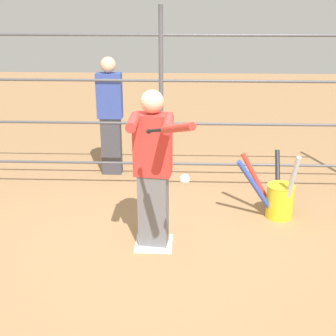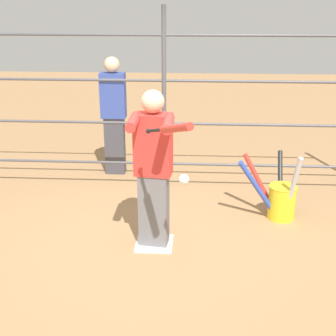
{
  "view_description": "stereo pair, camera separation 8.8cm",
  "coord_description": "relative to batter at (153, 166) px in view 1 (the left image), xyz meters",
  "views": [
    {
      "loc": [
        -0.34,
        4.52,
        2.58
      ],
      "look_at": [
        -0.17,
        0.24,
        0.99
      ],
      "focal_mm": 50.0,
      "sensor_mm": 36.0,
      "label": 1
    },
    {
      "loc": [
        -0.43,
        4.52,
        2.58
      ],
      "look_at": [
        -0.17,
        0.24,
        0.99
      ],
      "focal_mm": 50.0,
      "sensor_mm": 36.0,
      "label": 2
    }
  ],
  "objects": [
    {
      "name": "bat_bucket",
      "position": [
        -1.47,
        -0.77,
        -0.67
      ],
      "size": [
        0.75,
        0.9,
        0.87
      ],
      "color": "yellow",
      "rests_on": "ground"
    },
    {
      "name": "baseball_bat_swinging",
      "position": [
        -0.24,
        0.84,
        0.64
      ],
      "size": [
        0.44,
        0.71,
        0.28
      ],
      "color": "black"
    },
    {
      "name": "batter",
      "position": [
        0.0,
        0.0,
        0.0
      ],
      "size": [
        0.44,
        0.61,
        1.71
      ],
      "color": "slate",
      "rests_on": "ground"
    },
    {
      "name": "home_plate",
      "position": [
        0.0,
        -0.02,
        -0.91
      ],
      "size": [
        0.4,
        0.4,
        0.02
      ],
      "color": "white",
      "rests_on": "ground"
    },
    {
      "name": "softball_in_flight",
      "position": [
        -0.33,
        0.58,
        0.09
      ],
      "size": [
        0.1,
        0.1,
        0.1
      ],
      "color": "white"
    },
    {
      "name": "ground_plane",
      "position": [
        0.0,
        -0.02,
        -0.92
      ],
      "size": [
        24.0,
        24.0,
        0.0
      ],
      "primitive_type": "plane",
      "color": "#9E754C"
    },
    {
      "name": "fence_backstop",
      "position": [
        0.0,
        -1.62,
        0.31
      ],
      "size": [
        5.95,
        0.06,
        2.47
      ],
      "color": "#4C4C51",
      "rests_on": "ground"
    },
    {
      "name": "bystander_behind_fence",
      "position": [
        0.79,
        -2.19,
        -0.01
      ],
      "size": [
        0.36,
        0.23,
        1.76
      ],
      "color": "#3F3F47",
      "rests_on": "ground"
    }
  ]
}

